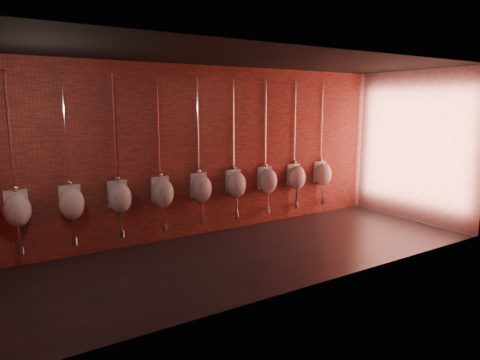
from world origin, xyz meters
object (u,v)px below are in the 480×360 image
at_px(urinal_0, 17,209).
at_px(urinal_6, 268,180).
at_px(urinal_2, 120,197).
at_px(urinal_1, 72,203).
at_px(urinal_3, 163,192).
at_px(urinal_5, 236,184).
at_px(urinal_7, 297,177).
at_px(urinal_4, 201,188).
at_px(urinal_8, 323,174).

bearing_deg(urinal_0, urinal_6, 0.00).
relative_size(urinal_0, urinal_2, 1.00).
distance_m(urinal_1, urinal_3, 1.55).
bearing_deg(urinal_3, urinal_5, 0.00).
relative_size(urinal_0, urinal_3, 1.00).
distance_m(urinal_0, urinal_5, 3.87).
distance_m(urinal_6, urinal_7, 0.77).
bearing_deg(urinal_2, urinal_5, 0.00).
bearing_deg(urinal_7, urinal_5, 180.00).
height_order(urinal_4, urinal_7, same).
xyz_separation_m(urinal_2, urinal_7, (3.87, 0.00, 0.00)).
height_order(urinal_1, urinal_8, same).
distance_m(urinal_3, urinal_8, 3.87).
relative_size(urinal_1, urinal_5, 1.00).
distance_m(urinal_4, urinal_5, 0.77).
relative_size(urinal_4, urinal_5, 1.00).
height_order(urinal_1, urinal_6, same).
bearing_deg(urinal_1, urinal_3, 0.00).
height_order(urinal_0, urinal_7, same).
bearing_deg(urinal_6, urinal_8, 0.00).
xyz_separation_m(urinal_0, urinal_1, (0.77, 0.00, 0.00)).
height_order(urinal_4, urinal_5, same).
bearing_deg(urinal_8, urinal_0, 180.00).
xyz_separation_m(urinal_3, urinal_5, (1.55, 0.00, 0.00)).
bearing_deg(urinal_4, urinal_6, 0.00).
bearing_deg(urinal_3, urinal_1, 180.00).
xyz_separation_m(urinal_1, urinal_8, (5.42, 0.00, 0.00)).
relative_size(urinal_0, urinal_1, 1.00).
bearing_deg(urinal_2, urinal_1, 180.00).
xyz_separation_m(urinal_2, urinal_4, (1.55, 0.00, 0.00)).
bearing_deg(urinal_7, urinal_1, 180.00).
relative_size(urinal_3, urinal_4, 1.00).
xyz_separation_m(urinal_6, urinal_8, (1.55, 0.00, 0.00)).
xyz_separation_m(urinal_0, urinal_2, (1.55, 0.00, 0.00)).
height_order(urinal_7, urinal_8, same).
relative_size(urinal_3, urinal_6, 1.00).
bearing_deg(urinal_3, urinal_2, 180.00).
bearing_deg(urinal_3, urinal_7, 0.00).
xyz_separation_m(urinal_4, urinal_8, (3.10, 0.00, 0.00)).
distance_m(urinal_0, urinal_6, 4.65).
xyz_separation_m(urinal_2, urinal_3, (0.77, 0.00, 0.00)).
xyz_separation_m(urinal_6, urinal_7, (0.77, 0.00, 0.00)).
bearing_deg(urinal_4, urinal_5, 0.00).
distance_m(urinal_0, urinal_3, 2.32).
height_order(urinal_6, urinal_8, same).
distance_m(urinal_5, urinal_7, 1.55).
bearing_deg(urinal_2, urinal_0, 180.00).
height_order(urinal_3, urinal_8, same).
relative_size(urinal_2, urinal_7, 1.00).
height_order(urinal_0, urinal_3, same).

